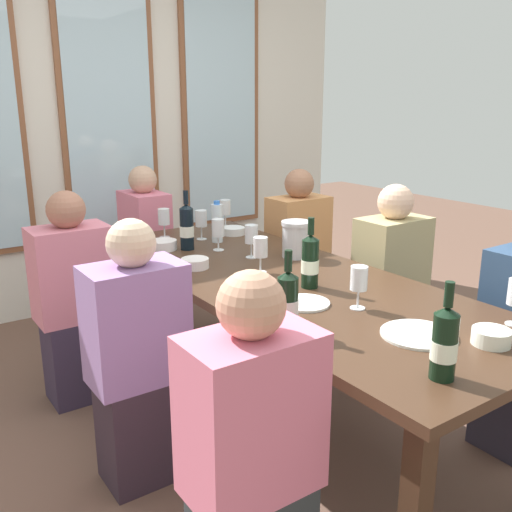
{
  "coord_description": "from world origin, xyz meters",
  "views": [
    {
      "loc": [
        -1.54,
        -1.99,
        1.54
      ],
      "look_at": [
        0.0,
        0.23,
        0.79
      ],
      "focal_mm": 39.82,
      "sensor_mm": 36.0,
      "label": 1
    }
  ],
  "objects": [
    {
      "name": "wine_bottle_2",
      "position": [
        0.01,
        -0.18,
        0.86
      ],
      "size": [
        0.08,
        0.08,
        0.31
      ],
      "color": "black",
      "rests_on": "dining_table"
    },
    {
      "name": "tasting_bowl_2",
      "position": [
        0.27,
        0.86,
        0.76
      ],
      "size": [
        0.14,
        0.14,
        0.04
      ],
      "primitive_type": "cylinder",
      "color": "white",
      "rests_on": "dining_table"
    },
    {
      "name": "wine_bottle_1",
      "position": [
        -0.13,
        0.7,
        0.87
      ],
      "size": [
        0.08,
        0.08,
        0.33
      ],
      "color": "black",
      "rests_on": "dining_table"
    },
    {
      "name": "white_plate_1",
      "position": [
        -0.15,
        -0.33,
        0.74
      ],
      "size": [
        0.21,
        0.21,
        0.01
      ],
      "primitive_type": "cylinder",
      "color": "white",
      "rests_on": "dining_table"
    },
    {
      "name": "white_plate_0",
      "position": [
        -0.02,
        -0.81,
        0.74
      ],
      "size": [
        0.27,
        0.27,
        0.01
      ],
      "primitive_type": "cylinder",
      "color": "white",
      "rests_on": "dining_table"
    },
    {
      "name": "wine_bottle_0",
      "position": [
        -0.38,
        -0.51,
        0.85
      ],
      "size": [
        0.08,
        0.08,
        0.3
      ],
      "color": "black",
      "rests_on": "dining_table"
    },
    {
      "name": "wine_glass_1",
      "position": [
        0.07,
        0.36,
        0.86
      ],
      "size": [
        0.07,
        0.07,
        0.17
      ],
      "color": "white",
      "rests_on": "dining_table"
    },
    {
      "name": "tasting_bowl_1",
      "position": [
        0.12,
        -0.99,
        0.77
      ],
      "size": [
        0.13,
        0.13,
        0.05
      ],
      "primitive_type": "cylinder",
      "color": "white",
      "rests_on": "dining_table"
    },
    {
      "name": "seated_person_4",
      "position": [
        -0.75,
        -0.83,
        0.53
      ],
      "size": [
        0.38,
        0.24,
        1.11
      ],
      "color": "#2E3336",
      "rests_on": "ground"
    },
    {
      "name": "wine_glass_2",
      "position": [
        0.35,
        1.07,
        0.86
      ],
      "size": [
        0.07,
        0.07,
        0.17
      ],
      "color": "white",
      "rests_on": "dining_table"
    },
    {
      "name": "metal_pitcher",
      "position": [
        0.26,
        0.24,
        0.84
      ],
      "size": [
        0.16,
        0.16,
        0.19
      ],
      "color": "silver",
      "rests_on": "dining_table"
    },
    {
      "name": "tasting_bowl_3",
      "position": [
        -0.24,
        0.77,
        0.77
      ],
      "size": [
        0.15,
        0.15,
        0.05
      ],
      "primitive_type": "cylinder",
      "color": "white",
      "rests_on": "dining_table"
    },
    {
      "name": "ground_plane",
      "position": [
        0.0,
        0.0,
        0.0
      ],
      "size": [
        12.0,
        12.0,
        0.0
      ],
      "primitive_type": "plane",
      "color": "brown"
    },
    {
      "name": "seated_person_0",
      "position": [
        -0.75,
        -0.02,
        0.53
      ],
      "size": [
        0.38,
        0.24,
        1.11
      ],
      "color": "#33242F",
      "rests_on": "ground"
    },
    {
      "name": "wine_glass_3",
      "position": [
        -0.11,
        1.03,
        0.86
      ],
      "size": [
        0.07,
        0.07,
        0.17
      ],
      "color": "white",
      "rests_on": "dining_table"
    },
    {
      "name": "tasting_bowl_0",
      "position": [
        -0.27,
        0.36,
        0.76
      ],
      "size": [
        0.14,
        0.14,
        0.05
      ],
      "primitive_type": "cylinder",
      "color": "white",
      "rests_on": "dining_table"
    },
    {
      "name": "seated_person_6",
      "position": [
        0.0,
        1.56,
        0.53
      ],
      "size": [
        0.24,
        0.38,
        1.11
      ],
      "color": "#252739",
      "rests_on": "ground"
    },
    {
      "name": "seated_person_3",
      "position": [
        0.75,
        0.82,
        0.53
      ],
      "size": [
        0.38,
        0.24,
        1.11
      ],
      "color": "#33213F",
      "rests_on": "ground"
    },
    {
      "name": "dining_table",
      "position": [
        0.0,
        0.0,
        0.67
      ],
      "size": [
        0.93,
        2.42,
        0.74
      ],
      "color": "#412A1B",
      "rests_on": "ground"
    },
    {
      "name": "wine_bottle_3",
      "position": [
        -0.22,
        -1.05,
        0.85
      ],
      "size": [
        0.08,
        0.08,
        0.3
      ],
      "color": "black",
      "rests_on": "dining_table"
    },
    {
      "name": "back_wall_with_windows",
      "position": [
        0.0,
        2.13,
        1.45
      ],
      "size": [
        4.13,
        0.1,
        2.9
      ],
      "color": "silver",
      "rests_on": "ground"
    },
    {
      "name": "water_bottle",
      "position": [
        0.09,
        0.75,
        0.85
      ],
      "size": [
        0.06,
        0.06,
        0.24
      ],
      "color": "white",
      "rests_on": "dining_table"
    },
    {
      "name": "wine_glass_6",
      "position": [
        -0.05,
        0.12,
        0.86
      ],
      "size": [
        0.07,
        0.07,
        0.17
      ],
      "color": "white",
      "rests_on": "dining_table"
    },
    {
      "name": "seated_person_2",
      "position": [
        -0.75,
        0.78,
        0.53
      ],
      "size": [
        0.38,
        0.24,
        1.11
      ],
      "color": "#35283D",
      "rests_on": "ground"
    },
    {
      "name": "seated_person_1",
      "position": [
        0.75,
        0.01,
        0.53
      ],
      "size": [
        0.38,
        0.24,
        1.11
      ],
      "color": "#372D3A",
      "rests_on": "ground"
    },
    {
      "name": "wine_glass_5",
      "position": [
        0.05,
        0.86,
        0.86
      ],
      "size": [
        0.07,
        0.07,
        0.17
      ],
      "color": "white",
      "rests_on": "dining_table"
    },
    {
      "name": "wine_glass_0",
      "position": [
        -0.0,
        0.59,
        0.86
      ],
      "size": [
        0.07,
        0.07,
        0.17
      ],
      "color": "white",
      "rests_on": "dining_table"
    },
    {
      "name": "wine_glass_4",
      "position": [
        -0.01,
        -0.49,
        0.86
      ],
      "size": [
        0.07,
        0.07,
        0.17
      ],
      "color": "white",
      "rests_on": "dining_table"
    }
  ]
}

